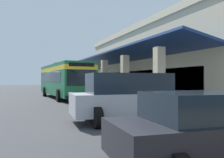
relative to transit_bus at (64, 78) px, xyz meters
The scene contains 8 objects.
ground 6.94m from the transit_bus, 98.44° to the left, with size 120.00×120.00×0.00m, color #38383A.
curb_strip 4.23m from the transit_bus, 92.82° to the left, with size 31.03×0.50×0.12m, color #9E998E.
plaza_building 13.57m from the transit_bus, 90.80° to the left, with size 26.16×16.39×7.31m.
transit_bus is the anchor object (origin of this frame).
parked_sedan_charcoal 19.06m from the transit_bus, ahead, with size 2.63×4.51×1.47m.
parked_suv_silver 13.87m from the transit_bus, ahead, with size 2.92×4.92×1.97m.
pedestrian 11.76m from the transit_bus, ahead, with size 0.52×0.55×1.72m.
potted_palm 7.08m from the transit_bus, 131.51° to the left, with size 1.88×1.80×3.16m.
Camera 1 is at (23.78, -2.34, 1.71)m, focal length 38.69 mm.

